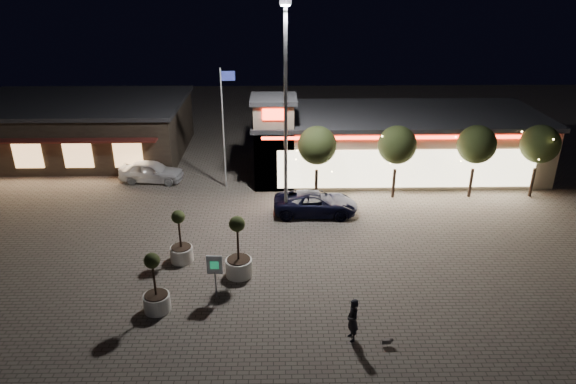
{
  "coord_description": "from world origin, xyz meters",
  "views": [
    {
      "loc": [
        1.61,
        -19.29,
        13.79
      ],
      "look_at": [
        2.09,
        6.0,
        2.62
      ],
      "focal_mm": 32.0,
      "sensor_mm": 36.0,
      "label": 1
    }
  ],
  "objects_px": {
    "pickup_truck": "(316,203)",
    "valet_sign": "(215,268)",
    "white_sedan": "(151,171)",
    "planter_left": "(181,246)",
    "pedestrian": "(353,320)",
    "planter_mid": "(156,293)"
  },
  "relations": [
    {
      "from": "planter_left",
      "to": "planter_mid",
      "type": "distance_m",
      "value": 4.12
    },
    {
      "from": "planter_left",
      "to": "valet_sign",
      "type": "xyz_separation_m",
      "value": [
        2.09,
        -3.13,
        0.61
      ]
    },
    {
      "from": "valet_sign",
      "to": "planter_mid",
      "type": "bearing_deg",
      "value": -158.42
    },
    {
      "from": "planter_left",
      "to": "pedestrian",
      "type": "bearing_deg",
      "value": -38.06
    },
    {
      "from": "pedestrian",
      "to": "pickup_truck",
      "type": "bearing_deg",
      "value": 170.57
    },
    {
      "from": "planter_mid",
      "to": "pickup_truck",
      "type": "bearing_deg",
      "value": 51.27
    },
    {
      "from": "planter_left",
      "to": "valet_sign",
      "type": "height_order",
      "value": "planter_left"
    },
    {
      "from": "pickup_truck",
      "to": "valet_sign",
      "type": "relative_size",
      "value": 2.37
    },
    {
      "from": "valet_sign",
      "to": "white_sedan",
      "type": "bearing_deg",
      "value": 113.44
    },
    {
      "from": "white_sedan",
      "to": "pedestrian",
      "type": "distance_m",
      "value": 20.5
    },
    {
      "from": "white_sedan",
      "to": "planter_left",
      "type": "distance_m",
      "value": 11.33
    },
    {
      "from": "planter_left",
      "to": "planter_mid",
      "type": "bearing_deg",
      "value": -95.15
    },
    {
      "from": "planter_left",
      "to": "valet_sign",
      "type": "relative_size",
      "value": 1.33
    },
    {
      "from": "planter_left",
      "to": "planter_mid",
      "type": "relative_size",
      "value": 1.0
    },
    {
      "from": "planter_mid",
      "to": "valet_sign",
      "type": "height_order",
      "value": "planter_mid"
    },
    {
      "from": "white_sedan",
      "to": "pedestrian",
      "type": "relative_size",
      "value": 2.35
    },
    {
      "from": "pickup_truck",
      "to": "planter_left",
      "type": "relative_size",
      "value": 1.78
    },
    {
      "from": "pedestrian",
      "to": "planter_mid",
      "type": "height_order",
      "value": "planter_mid"
    },
    {
      "from": "white_sedan",
      "to": "planter_mid",
      "type": "distance_m",
      "value": 15.16
    },
    {
      "from": "white_sedan",
      "to": "planter_left",
      "type": "height_order",
      "value": "planter_left"
    },
    {
      "from": "white_sedan",
      "to": "planter_left",
      "type": "relative_size",
      "value": 1.54
    },
    {
      "from": "planter_left",
      "to": "white_sedan",
      "type": "bearing_deg",
      "value": 110.07
    }
  ]
}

